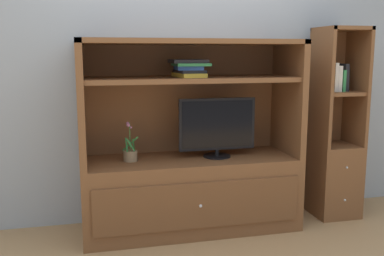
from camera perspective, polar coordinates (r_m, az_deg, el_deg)
name	(u,v)px	position (r m, az deg, el deg)	size (l,w,h in m)	color
ground_plane	(203,248)	(3.33, 1.47, -15.33)	(8.00, 8.00, 0.00)	tan
painted_rear_wall	(181,55)	(3.75, -1.46, 9.55)	(6.00, 0.10, 2.80)	#9EA8B2
media_console	(190,171)	(3.54, -0.22, -5.61)	(1.71, 0.63, 1.52)	brown
tv_monitor	(217,127)	(3.49, 3.31, 0.17)	(0.63, 0.22, 0.48)	black
potted_plant	(130,154)	(3.42, -8.06, -3.38)	(0.13, 0.14, 0.31)	#8C7251
magazine_stack	(189,68)	(3.41, -0.41, 7.87)	(0.28, 0.34, 0.13)	gold
bookshelf_tall	(334,152)	(4.01, 18.08, -2.94)	(0.37, 0.39, 1.63)	brown
upright_book_row	(335,78)	(3.90, 18.10, 6.26)	(0.19, 0.16, 0.26)	gold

